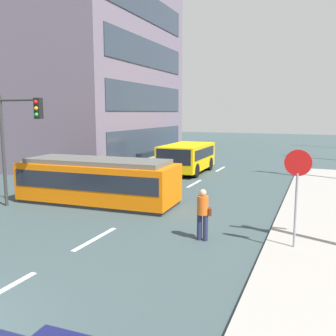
# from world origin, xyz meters

# --- Properties ---
(ground_plane) EXTENTS (120.00, 120.00, 0.00)m
(ground_plane) POSITION_xyz_m (0.00, 10.00, 0.00)
(ground_plane) COLOR #36474A
(sidewalk_curb_right) EXTENTS (3.20, 36.00, 0.14)m
(sidewalk_curb_right) POSITION_xyz_m (6.80, 6.00, 0.07)
(sidewalk_curb_right) COLOR #999590
(sidewalk_curb_right) RESTS_ON ground
(lane_stripe_2) EXTENTS (0.16, 2.40, 0.01)m
(lane_stripe_2) POSITION_xyz_m (0.00, 6.00, 0.01)
(lane_stripe_2) COLOR silver
(lane_stripe_2) RESTS_ON ground
(lane_stripe_3) EXTENTS (0.16, 2.40, 0.01)m
(lane_stripe_3) POSITION_xyz_m (0.00, 16.21, 0.01)
(lane_stripe_3) COLOR silver
(lane_stripe_3) RESTS_ON ground
(lane_stripe_4) EXTENTS (0.16, 2.40, 0.01)m
(lane_stripe_4) POSITION_xyz_m (0.00, 22.21, 0.01)
(lane_stripe_4) COLOR silver
(lane_stripe_4) RESTS_ON ground
(corner_building) EXTENTS (17.39, 14.33, 19.20)m
(corner_building) POSITION_xyz_m (-14.06, 21.62, 9.60)
(corner_building) COLOR slate
(corner_building) RESTS_ON ground
(streetcar_tram) EXTENTS (7.26, 2.83, 2.01)m
(streetcar_tram) POSITION_xyz_m (-2.59, 10.21, 1.04)
(streetcar_tram) COLOR orange
(streetcar_tram) RESTS_ON ground
(city_bus) EXTENTS (2.62, 5.29, 1.92)m
(city_bus) POSITION_xyz_m (-1.73, 19.76, 1.09)
(city_bus) COLOR #DEAF0A
(city_bus) RESTS_ON ground
(pedestrian_crossing) EXTENTS (0.48, 0.36, 1.67)m
(pedestrian_crossing) POSITION_xyz_m (3.25, 7.21, 0.94)
(pedestrian_crossing) COLOR #252644
(pedestrian_crossing) RESTS_ON ground
(parked_sedan_mid) EXTENTS (2.06, 4.27, 1.19)m
(parked_sedan_mid) POSITION_xyz_m (-5.16, 14.17, 0.62)
(parked_sedan_mid) COLOR beige
(parked_sedan_mid) RESTS_ON ground
(parked_sedan_far) EXTENTS (2.04, 4.52, 1.19)m
(parked_sedan_far) POSITION_xyz_m (-5.75, 20.66, 0.62)
(parked_sedan_far) COLOR beige
(parked_sedan_far) RESTS_ON ground
(stop_sign) EXTENTS (0.76, 0.07, 2.88)m
(stop_sign) POSITION_xyz_m (6.03, 7.30, 2.19)
(stop_sign) COLOR gray
(stop_sign) RESTS_ON sidewalk_curb_right
(traffic_light_mast) EXTENTS (2.24, 0.33, 4.77)m
(traffic_light_mast) POSITION_xyz_m (-5.17, 8.23, 3.32)
(traffic_light_mast) COLOR #333333
(traffic_light_mast) RESTS_ON ground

